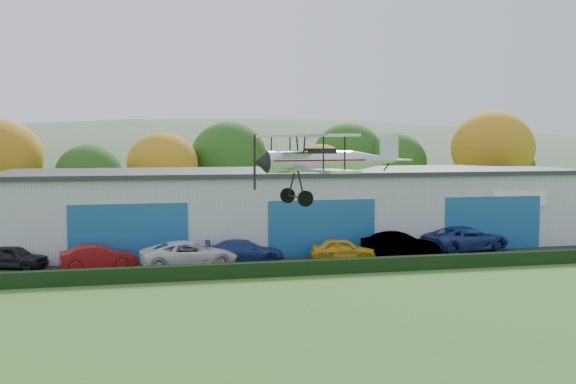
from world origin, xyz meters
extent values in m
plane|color=#376620|center=(0.00, 0.00, 0.00)|extent=(300.00, 300.00, 0.00)
cube|color=black|center=(3.00, 21.00, 0.03)|extent=(48.00, 9.00, 0.05)
cube|color=black|center=(3.00, 16.20, 0.40)|extent=(46.00, 0.60, 0.80)
cube|color=#B2B7BC|center=(5.00, 28.00, 2.50)|extent=(40.00, 12.00, 5.00)
cube|color=#2D3033|center=(5.00, 28.00, 5.15)|extent=(40.60, 12.60, 0.30)
cube|color=#1B5791|center=(-7.00, 21.95, 1.80)|extent=(7.00, 0.12, 3.60)
cube|color=#1B5791|center=(5.00, 21.95, 1.80)|extent=(7.00, 0.12, 3.60)
cube|color=#1B5791|center=(17.00, 21.95, 1.80)|extent=(7.00, 0.12, 3.60)
cylinder|color=#3D2614|center=(-17.00, 40.00, 1.57)|extent=(0.36, 0.36, 3.15)
ellipsoid|color=#945612|center=(-17.00, 40.00, 6.03)|extent=(6.84, 6.84, 6.16)
cylinder|color=#3D2614|center=(-10.00, 38.00, 1.22)|extent=(0.36, 0.36, 2.45)
ellipsoid|color=#1E4C14|center=(-10.00, 38.00, 4.69)|extent=(5.32, 5.32, 4.79)
cylinder|color=#3D2614|center=(-4.00, 40.00, 1.40)|extent=(0.36, 0.36, 2.80)
ellipsoid|color=#945612|center=(-4.00, 40.00, 5.36)|extent=(6.08, 6.08, 5.47)
cylinder|color=#3D2614|center=(2.00, 42.00, 1.57)|extent=(0.36, 0.36, 3.15)
ellipsoid|color=#1E4C14|center=(2.00, 42.00, 6.03)|extent=(6.84, 6.84, 6.16)
cylinder|color=#3D2614|center=(10.00, 40.00, 1.22)|extent=(0.36, 0.36, 2.45)
ellipsoid|color=#945612|center=(10.00, 40.00, 4.69)|extent=(5.32, 5.32, 4.79)
cylinder|color=#3D2614|center=(18.00, 42.00, 1.40)|extent=(0.36, 0.36, 2.80)
ellipsoid|color=#1E4C14|center=(18.00, 42.00, 5.36)|extent=(6.08, 6.08, 5.47)
cylinder|color=#3D2614|center=(26.00, 38.00, 1.75)|extent=(0.36, 0.36, 3.50)
ellipsoid|color=#945612|center=(26.00, 38.00, 6.70)|extent=(7.60, 7.60, 6.84)
cylinder|color=#3D2614|center=(30.00, 42.00, 1.22)|extent=(0.36, 0.36, 2.45)
ellipsoid|color=#1E4C14|center=(30.00, 42.00, 4.69)|extent=(5.32, 5.32, 4.79)
cylinder|color=#3D2614|center=(14.00, 44.00, 1.57)|extent=(0.36, 0.36, 3.15)
ellipsoid|color=#1E4C14|center=(14.00, 44.00, 6.03)|extent=(6.84, 6.84, 6.16)
ellipsoid|color=#4C6642|center=(20.00, 140.00, -15.40)|extent=(320.00, 196.00, 56.00)
ellipsoid|color=#4C6642|center=(90.00, 140.00, -9.90)|extent=(240.00, 126.00, 36.00)
imported|color=black|center=(-13.47, 21.59, 0.72)|extent=(4.23, 2.96, 1.34)
imported|color=maroon|center=(-8.71, 20.32, 0.75)|extent=(4.40, 1.95, 1.40)
imported|color=silver|center=(-3.65, 19.54, 0.82)|extent=(5.82, 3.21, 1.54)
imported|color=navy|center=(-0.26, 20.49, 0.73)|extent=(4.87, 2.36, 1.36)
imported|color=gold|center=(5.76, 19.95, 0.72)|extent=(4.20, 2.42, 1.35)
imported|color=gray|center=(9.35, 19.63, 0.86)|extent=(5.21, 3.21, 1.62)
imported|color=navy|center=(14.75, 21.45, 0.87)|extent=(6.35, 3.90, 1.64)
cylinder|color=silver|center=(-0.54, 4.51, 6.55)|extent=(3.49, 1.39, 0.81)
cone|color=silver|center=(2.11, 4.98, 6.55)|extent=(2.08, 1.14, 0.81)
cone|color=black|center=(-2.43, 4.18, 6.55)|extent=(0.58, 0.87, 0.81)
cube|color=maroon|center=(-0.27, 4.56, 6.60)|extent=(3.85, 1.47, 0.05)
cube|color=black|center=(-0.09, 4.59, 6.93)|extent=(1.15, 0.72, 0.22)
cube|color=silver|center=(-0.71, 4.48, 6.29)|extent=(2.23, 6.54, 0.09)
cube|color=silver|center=(-0.89, 4.45, 7.49)|extent=(2.38, 6.91, 0.09)
cylinder|color=black|center=(-0.70, 2.12, 6.89)|extent=(0.06, 0.06, 1.16)
cylinder|color=black|center=(0.09, 2.26, 6.89)|extent=(0.06, 0.06, 1.16)
cylinder|color=black|center=(-1.52, 6.70, 6.89)|extent=(0.06, 0.06, 1.16)
cylinder|color=black|center=(-0.72, 6.85, 6.89)|extent=(0.06, 0.06, 1.16)
cylinder|color=black|center=(-0.83, 4.14, 7.18)|extent=(0.09, 0.20, 0.67)
cylinder|color=black|center=(-0.94, 4.76, 7.18)|extent=(0.09, 0.20, 0.67)
cylinder|color=black|center=(-1.00, 4.05, 5.79)|extent=(0.17, 0.62, 1.10)
cylinder|color=black|center=(-1.13, 4.80, 5.79)|extent=(0.17, 0.62, 1.10)
cylinder|color=black|center=(-1.06, 4.42, 5.26)|extent=(0.36, 1.69, 0.06)
cylinder|color=black|center=(-0.92, 3.63, 5.26)|extent=(0.59, 0.22, 0.57)
cylinder|color=black|center=(-1.21, 5.21, 5.26)|extent=(0.59, 0.22, 0.57)
cylinder|color=black|center=(2.73, 5.09, 6.33)|extent=(0.33, 0.11, 0.38)
cube|color=silver|center=(2.73, 5.09, 6.60)|extent=(1.20, 2.43, 0.05)
cube|color=silver|center=(2.81, 5.11, 7.05)|extent=(0.80, 0.19, 0.98)
cube|color=black|center=(-2.67, 4.14, 6.55)|extent=(0.07, 0.12, 1.97)
camera|label=1|loc=(-7.17, -20.16, 7.27)|focal=43.27mm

